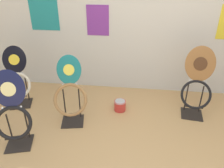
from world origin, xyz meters
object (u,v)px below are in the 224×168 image
at_px(toilet_seat_display_jazz_black, 17,78).
at_px(toilet_seat_display_teal_sax, 70,95).
at_px(paint_can, 120,105).
at_px(toilet_seat_display_woodgrain, 197,85).
at_px(toilet_seat_display_navy_moon, 13,116).

bearing_deg(toilet_seat_display_jazz_black, toilet_seat_display_teal_sax, -20.88).
bearing_deg(paint_can, toilet_seat_display_woodgrain, 2.59).
distance_m(toilet_seat_display_teal_sax, toilet_seat_display_navy_moon, 0.69).
distance_m(toilet_seat_display_woodgrain, toilet_seat_display_navy_moon, 2.26).
bearing_deg(toilet_seat_display_teal_sax, toilet_seat_display_woodgrain, 13.37).
bearing_deg(toilet_seat_display_jazz_black, toilet_seat_display_woodgrain, 0.96).
bearing_deg(toilet_seat_display_woodgrain, paint_can, -177.41).
relative_size(toilet_seat_display_jazz_black, toilet_seat_display_woodgrain, 0.91).
distance_m(toilet_seat_display_jazz_black, paint_can, 1.52).
bearing_deg(toilet_seat_display_navy_moon, toilet_seat_display_jazz_black, 115.60).
bearing_deg(toilet_seat_display_navy_moon, toilet_seat_display_woodgrain, 22.47).
bearing_deg(toilet_seat_display_woodgrain, toilet_seat_display_navy_moon, -157.53).
relative_size(toilet_seat_display_teal_sax, paint_can, 5.22).
height_order(toilet_seat_display_teal_sax, paint_can, toilet_seat_display_teal_sax).
bearing_deg(paint_can, toilet_seat_display_teal_sax, -150.68).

